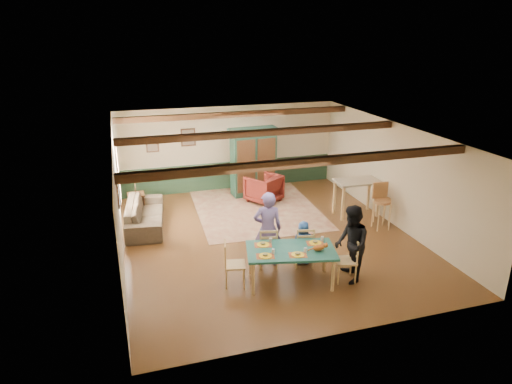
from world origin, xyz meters
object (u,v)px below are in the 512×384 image
object	(u,v)px
table_lamp	(135,185)
counter_table	(356,198)
cat	(319,247)
person_woman	(351,244)
person_man	(268,229)
bar_stool_right	(383,204)
dining_chair_far_left	(268,247)
sofa	(145,214)
dining_table	(290,266)
person_child	(303,243)
armoire	(253,162)
dining_chair_end_left	(235,264)
armchair	(264,188)
bar_stool_left	(382,207)
end_table	(137,203)
dining_chair_far_right	(304,245)
dining_chair_end_right	(345,260)

from	to	relation	value
table_lamp	counter_table	distance (m)	6.20
cat	person_woman	bearing A→B (deg)	8.13
person_man	table_lamp	xyz separation A→B (m)	(-2.61, 3.95, -0.01)
bar_stool_right	dining_chair_far_left	bearing A→B (deg)	-152.32
person_woman	sofa	size ratio (longest dim) A/B	0.70
dining_table	counter_table	size ratio (longest dim) A/B	1.46
person_child	armoire	xyz separation A→B (m)	(0.24, 4.68, 0.56)
dining_chair_end_left	sofa	bearing A→B (deg)	36.13
armchair	bar_stool_left	xyz separation A→B (m)	(2.33, -2.79, 0.19)
sofa	bar_stool_right	world-z (taller)	bar_stool_right
person_woman	table_lamp	distance (m)	6.49
dining_chair_far_left	bar_stool_left	size ratio (longest dim) A/B	0.78
end_table	armoire	bearing A→B (deg)	8.81
dining_chair_far_right	sofa	size ratio (longest dim) A/B	0.40
person_woman	dining_table	bearing A→B (deg)	-90.00
person_man	armchair	bearing A→B (deg)	-94.05
person_man	armoire	world-z (taller)	armoire
dining_chair_end_right	bar_stool_left	bearing A→B (deg)	147.20
cat	bar_stool_left	bearing A→B (deg)	49.70
armoire	counter_table	distance (m)	3.41
dining_chair_far_right	dining_chair_end_right	bearing A→B (deg)	136.17
person_man	cat	bearing A→B (deg)	136.55
dining_chair_far_left	armoire	bearing A→B (deg)	-90.13
dining_chair_far_left	armchair	distance (m)	4.03
table_lamp	bar_stool_left	bearing A→B (deg)	-26.00
dining_chair_far_left	end_table	size ratio (longest dim) A/B	1.63
cat	bar_stool_right	size ratio (longest dim) A/B	0.32
bar_stool_right	person_woman	bearing A→B (deg)	-125.12
sofa	armoire	bearing A→B (deg)	-58.87
person_woman	bar_stool_right	distance (m)	3.25
dining_chair_far_left	person_woman	world-z (taller)	person_woman
dining_chair_far_right	dining_chair_end_left	xyz separation A→B (m)	(-1.66, -0.36, 0.00)
counter_table	bar_stool_left	bearing A→B (deg)	-79.98
person_child	counter_table	distance (m)	3.32
person_woman	armoire	size ratio (longest dim) A/B	0.77
person_man	cat	xyz separation A→B (m)	(0.73, -1.08, -0.02)
dining_chair_end_right	sofa	xyz separation A→B (m)	(-3.77, 4.03, -0.13)
person_man	person_woman	bearing A→B (deg)	154.13
dining_chair_far_left	armoire	size ratio (longest dim) A/B	0.44
person_woman	table_lamp	world-z (taller)	person_woman
person_child	end_table	world-z (taller)	person_child
cat	counter_table	xyz separation A→B (m)	(2.55, 3.09, -0.32)
sofa	bar_stool_right	size ratio (longest dim) A/B	2.07
dining_chair_far_left	counter_table	size ratio (longest dim) A/B	0.77
dining_table	dining_chair_far_right	xyz separation A→B (m)	(0.54, 0.61, 0.10)
counter_table	person_man	bearing A→B (deg)	-148.40
dining_table	end_table	world-z (taller)	dining_table
person_woman	dining_chair_far_right	bearing A→B (deg)	-130.27
dining_chair_far_left	end_table	xyz separation A→B (m)	(-2.59, 4.03, -0.18)
person_man	dining_table	bearing A→B (deg)	116.57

